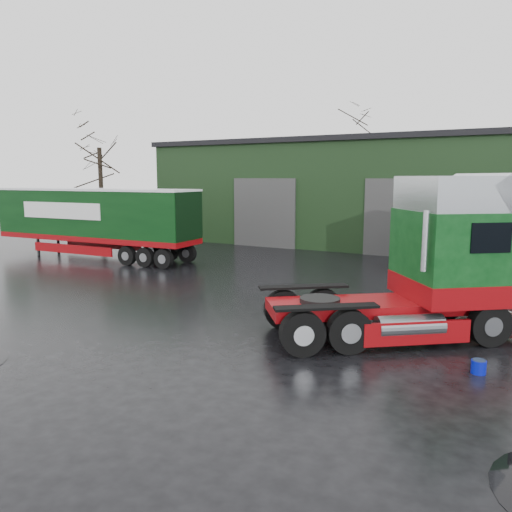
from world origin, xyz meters
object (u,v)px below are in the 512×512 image
Objects in this scene: warehouse at (426,192)px; tree_left at (100,174)px; wash_bucket at (479,367)px; tree_back_a at (352,169)px; hero_tractor at (383,257)px; trailer_left at (95,223)px.

warehouse is 3.81× the size of tree_left.
tree_back_a reaches higher than wash_bucket.
tree_left is (-23.97, 12.85, 4.11)m from wash_bucket.
tree_left is at bearing 151.79° from wash_bucket.
warehouse reaches higher than hero_tractor.
tree_left is at bearing -155.28° from hero_tractor.
warehouse is 19.60m from hero_tractor.
trailer_left is at bearing -146.54° from hero_tractor.
trailer_left is (-13.47, -13.85, -1.38)m from warehouse.
tree_left is at bearing -121.43° from tree_back_a.
wash_bucket is (18.43, -7.01, -1.63)m from trailer_left.
tree_left is at bearing -157.17° from warehouse.
hero_tractor reaches higher than wash_bucket.
warehouse reaches higher than wash_bucket.
trailer_left reaches higher than wash_bucket.
hero_tractor reaches higher than trailer_left.
warehouse is at bearing 103.39° from wash_bucket.
tree_left reaches higher than hero_tractor.
tree_back_a is (-8.00, 10.00, 1.59)m from warehouse.
warehouse is 4.85× the size of hero_tractor.
wash_bucket is 0.04× the size of tree_left.
trailer_left is at bearing -134.21° from warehouse.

